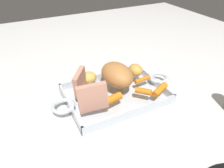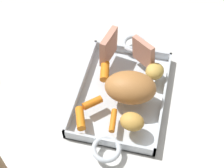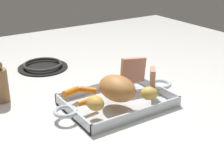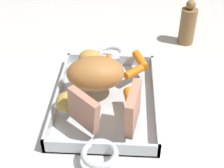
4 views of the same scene
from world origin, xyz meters
name	(u,v)px [view 4 (image 4 of 4)]	position (x,y,z in m)	size (l,w,h in m)	color
ground_plane	(106,103)	(0.00, 0.00, 0.00)	(2.01, 2.01, 0.00)	silver
roasting_dish	(106,99)	(0.00, 0.00, 0.01)	(0.42, 0.23, 0.03)	silver
pork_roast	(95,73)	(-0.02, -0.02, 0.07)	(0.13, 0.09, 0.07)	#B8783E
roast_slice_thin	(83,110)	(0.11, -0.04, 0.07)	(0.02, 0.07, 0.07)	tan
roast_slice_outer	(133,109)	(0.10, 0.06, 0.07)	(0.02, 0.08, 0.08)	tan
baby_carrot_southeast	(134,72)	(-0.07, 0.06, 0.04)	(0.02, 0.02, 0.05)	orange
baby_carrot_center_right	(131,99)	(0.04, 0.06, 0.04)	(0.02, 0.02, 0.06)	orange
baby_carrot_center_left	(140,60)	(-0.12, 0.08, 0.04)	(0.02, 0.02, 0.06)	orange
baby_carrot_long	(109,63)	(-0.10, 0.00, 0.04)	(0.01, 0.01, 0.06)	orange
potato_golden_small	(90,58)	(-0.11, -0.05, 0.05)	(0.06, 0.05, 0.04)	gold
potato_corner	(68,102)	(0.06, -0.08, 0.05)	(0.05, 0.05, 0.04)	gold
pepper_mill	(188,25)	(-0.29, 0.22, 0.06)	(0.05, 0.05, 0.13)	olive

